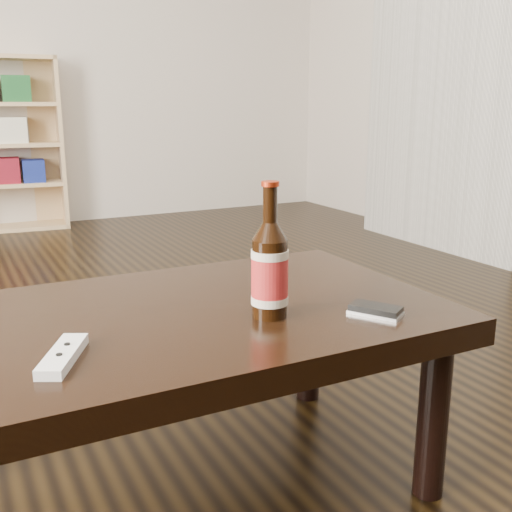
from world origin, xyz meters
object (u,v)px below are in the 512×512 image
phone (376,310)px  coffee_table (175,337)px  beer_bottle (270,270)px  remote (63,356)px  bookshelf (13,141)px

phone → coffee_table: bearing=119.4°
beer_bottle → remote: (-0.40, -0.03, -0.08)m
bookshelf → coffee_table: bookshelf is taller
beer_bottle → phone: (0.19, -0.09, -0.09)m
bookshelf → remote: (-0.30, -3.35, -0.16)m
bookshelf → phone: bearing=-79.2°
bookshelf → remote: bearing=-89.3°
beer_bottle → bookshelf: bearing=91.7°
phone → bookshelf: bearing=63.8°
coffee_table → remote: 0.29m
bookshelf → beer_bottle: 3.32m
coffee_table → remote: bearing=-150.1°
coffee_table → remote: remote is taller
remote → phone: bearing=21.5°
bookshelf → beer_bottle: bearing=-82.4°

